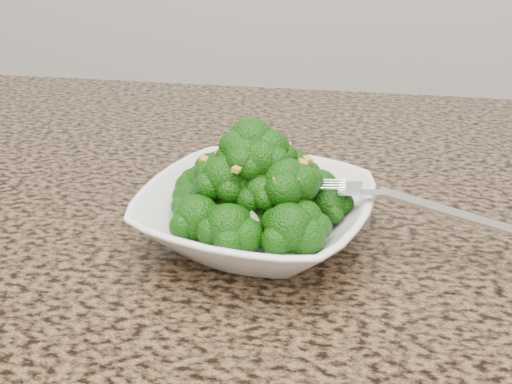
# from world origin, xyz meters

# --- Properties ---
(granite_counter) EXTENTS (1.64, 1.04, 0.03)m
(granite_counter) POSITION_xyz_m (0.00, 0.30, 0.89)
(granite_counter) COLOR brown
(granite_counter) RESTS_ON cabinet
(bowl) EXTENTS (0.24, 0.24, 0.05)m
(bowl) POSITION_xyz_m (0.08, 0.35, 0.93)
(bowl) COLOR white
(bowl) RESTS_ON granite_counter
(broccoli_pile) EXTENTS (0.18, 0.18, 0.07)m
(broccoli_pile) POSITION_xyz_m (0.08, 0.35, 0.99)
(broccoli_pile) COLOR #144F09
(broccoli_pile) RESTS_ON bowl
(garlic_topping) EXTENTS (0.11, 0.11, 0.01)m
(garlic_topping) POSITION_xyz_m (0.08, 0.35, 1.02)
(garlic_topping) COLOR gold
(garlic_topping) RESTS_ON broccoli_pile
(fork) EXTENTS (0.20, 0.05, 0.01)m
(fork) POSITION_xyz_m (0.19, 0.35, 0.96)
(fork) COLOR silver
(fork) RESTS_ON bowl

